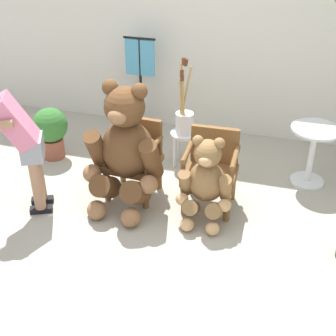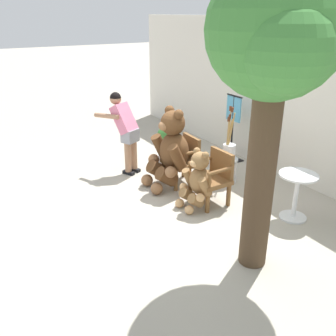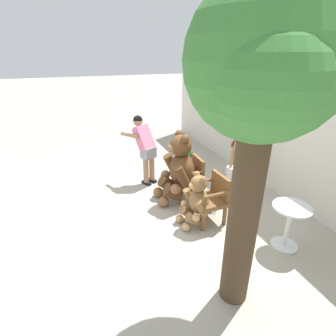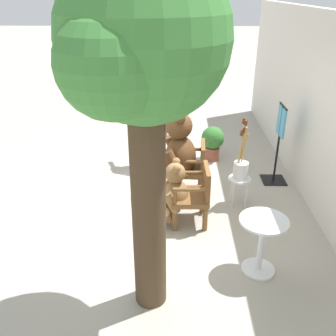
# 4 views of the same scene
# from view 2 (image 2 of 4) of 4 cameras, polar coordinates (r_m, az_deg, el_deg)

# --- Properties ---
(ground_plane) EXTENTS (60.00, 60.00, 0.00)m
(ground_plane) POSITION_cam_2_polar(r_m,az_deg,el_deg) (6.24, 0.43, -4.71)
(ground_plane) COLOR #A8A091
(back_wall) EXTENTS (10.00, 0.16, 2.80)m
(back_wall) POSITION_cam_2_polar(r_m,az_deg,el_deg) (7.24, 17.19, 9.99)
(back_wall) COLOR silver
(back_wall) RESTS_ON ground
(wooden_chair_left) EXTENTS (0.59, 0.55, 0.86)m
(wooden_chair_left) POSITION_cam_2_polar(r_m,az_deg,el_deg) (6.63, 2.31, 1.39)
(wooden_chair_left) COLOR brown
(wooden_chair_left) RESTS_ON ground
(wooden_chair_right) EXTENTS (0.57, 0.53, 0.86)m
(wooden_chair_right) POSITION_cam_2_polar(r_m,az_deg,el_deg) (5.98, 6.86, -1.24)
(wooden_chair_right) COLOR brown
(wooden_chair_right) RESTS_ON ground
(teddy_bear_large) EXTENTS (0.85, 0.82, 1.41)m
(teddy_bear_large) POSITION_cam_2_polar(r_m,az_deg,el_deg) (6.43, 0.37, 2.89)
(teddy_bear_large) COLOR brown
(teddy_bear_large) RESTS_ON ground
(teddy_bear_small) EXTENTS (0.57, 0.54, 0.96)m
(teddy_bear_small) POSITION_cam_2_polar(r_m,az_deg,el_deg) (5.81, 4.58, -1.80)
(teddy_bear_small) COLOR olive
(teddy_bear_small) RESTS_ON ground
(person_visitor) EXTENTS (0.70, 0.69, 1.52)m
(person_visitor) POSITION_cam_2_polar(r_m,az_deg,el_deg) (7.02, -6.60, 6.32)
(person_visitor) COLOR black
(person_visitor) RESTS_ON ground
(white_stool) EXTENTS (0.34, 0.34, 0.46)m
(white_stool) POSITION_cam_2_polar(r_m,az_deg,el_deg) (6.79, 9.17, 0.64)
(white_stool) COLOR silver
(white_stool) RESTS_ON ground
(brush_bucket) EXTENTS (0.22, 0.22, 0.95)m
(brush_bucket) POSITION_cam_2_polar(r_m,az_deg,el_deg) (6.68, 9.30, 3.00)
(brush_bucket) COLOR white
(brush_bucket) RESTS_ON white_stool
(round_side_table) EXTENTS (0.56, 0.56, 0.72)m
(round_side_table) POSITION_cam_2_polar(r_m,az_deg,el_deg) (5.80, 18.99, -3.36)
(round_side_table) COLOR silver
(round_side_table) RESTS_ON ground
(patio_tree) EXTENTS (1.47, 1.40, 3.42)m
(patio_tree) POSITION_cam_2_polar(r_m,az_deg,el_deg) (3.95, 16.19, 17.65)
(patio_tree) COLOR #473523
(patio_tree) RESTS_ON ground
(potted_plant) EXTENTS (0.44, 0.44, 0.68)m
(potted_plant) POSITION_cam_2_polar(r_m,az_deg,el_deg) (7.91, -0.07, 4.50)
(potted_plant) COLOR brown
(potted_plant) RESTS_ON ground
(clothing_display_stand) EXTENTS (0.44, 0.40, 1.36)m
(clothing_display_stand) POSITION_cam_2_polar(r_m,az_deg,el_deg) (7.71, 9.80, 6.19)
(clothing_display_stand) COLOR black
(clothing_display_stand) RESTS_ON ground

